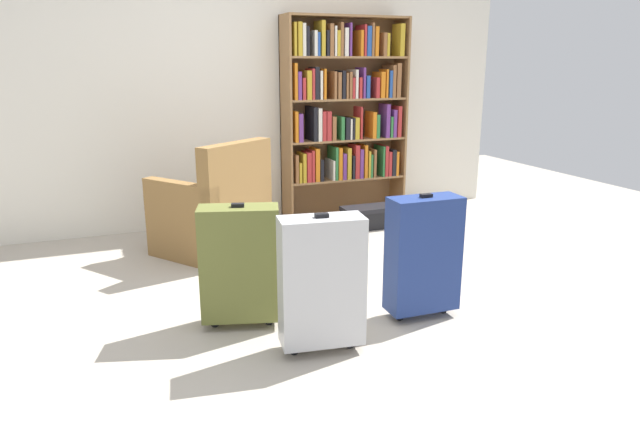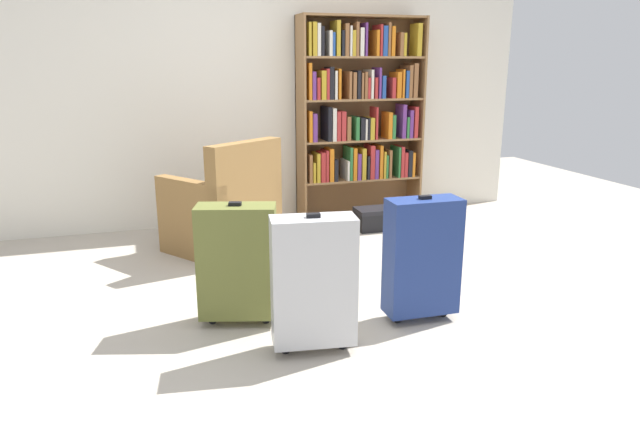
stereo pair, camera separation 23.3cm
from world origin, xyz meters
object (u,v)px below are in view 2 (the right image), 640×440
Objects in this scene: suitcase_olive at (237,262)px; armchair at (224,212)px; bookshelf at (359,112)px; suitcase_silver at (314,281)px; mug at (291,244)px; suitcase_navy_blue at (422,257)px; storage_box at (383,217)px.

armchair is at bearing 84.92° from suitcase_olive.
bookshelf is 2.51× the size of suitcase_silver.
suitcase_navy_blue is at bearing -75.05° from mug.
suitcase_silver is at bearing -83.82° from armchair.
suitcase_silver is (-0.71, -0.18, -0.00)m from suitcase_navy_blue.
bookshelf reaches higher than mug.
bookshelf is 2.58× the size of suitcase_olive.
armchair is at bearing 163.83° from mug.
storage_box is 0.66× the size of suitcase_navy_blue.
bookshelf reaches higher than suitcase_navy_blue.
storage_box is 2.40m from suitcase_silver.
mug is (0.51, -0.15, -0.27)m from armchair.
suitcase_navy_blue is 1.06m from suitcase_olive.
armchair is at bearing 96.18° from suitcase_silver.
suitcase_olive is at bearing -95.08° from armchair.
suitcase_silver reaches higher than suitcase_olive.
bookshelf is at bearing 64.17° from suitcase_silver.
armchair is 1.37m from suitcase_olive.
suitcase_olive is (-1.58, -1.56, 0.27)m from storage_box.
suitcase_olive is 0.55m from suitcase_silver.
mug is (-0.88, -0.80, -0.97)m from bookshelf.
suitcase_olive is at bearing 165.27° from suitcase_navy_blue.
armchair reaches higher than suitcase_silver.
mug is 0.17× the size of suitcase_olive.
suitcase_olive is at bearing 125.25° from suitcase_silver.
suitcase_navy_blue is 1.00× the size of suitcase_silver.
mug is at bearing 62.65° from suitcase_olive.
armchair is 1.30× the size of suitcase_navy_blue.
mug is 1.73m from suitcase_silver.
suitcase_silver is at bearing -165.78° from suitcase_navy_blue.
suitcase_navy_blue is at bearing -14.73° from suitcase_olive.
suitcase_olive is (-0.63, -1.22, 0.33)m from mug.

